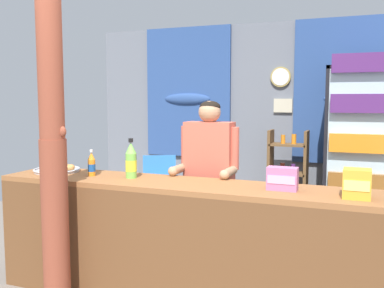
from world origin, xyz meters
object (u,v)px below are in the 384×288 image
Objects in this scene: pastry_tray at (57,170)px; shopkeeper at (209,167)px; snack_box_wafer at (282,179)px; timber_post at (53,146)px; soda_bottle_orange_soda at (92,165)px; plastic_lawn_chair at (160,186)px; drink_fridge at (359,139)px; snack_box_choco_powder at (357,184)px; stall_counter at (175,233)px; bottle_shelf_rack at (288,176)px; soda_bottle_lime_soda at (131,161)px.

shopkeeper is at bearing 19.87° from pastry_tray.
timber_post is at bearing -164.20° from snack_box_wafer.
timber_post is at bearing -93.22° from soda_bottle_orange_soda.
pastry_tray reaches higher than plastic_lawn_chair.
drink_fridge is 2.44m from plastic_lawn_chair.
snack_box_choco_powder is at bearing 10.37° from timber_post.
stall_counter is 0.93m from soda_bottle_orange_soda.
plastic_lawn_chair is at bearing 98.32° from soda_bottle_orange_soda.
timber_post is at bearing -169.63° from snack_box_choco_powder.
snack_box_choco_powder is at bearing -39.31° from plastic_lawn_chair.
pastry_tray is at bearing 171.91° from soda_bottle_orange_soda.
snack_box_wafer is (0.34, -2.40, 0.40)m from bottle_shelf_rack.
drink_fridge is 1.72× the size of bottle_shelf_rack.
timber_post reaches higher than snack_box_choco_powder.
bottle_shelf_rack is 2.73m from soda_bottle_orange_soda.
plastic_lawn_chair is 3.05m from snack_box_choco_powder.
soda_bottle_orange_soda is 0.55× the size of pastry_tray.
drink_fridge is at bearing 61.84° from stall_counter.
pastry_tray is (-0.40, 0.06, -0.07)m from soda_bottle_orange_soda.
snack_box_wafer reaches higher than plastic_lawn_chair.
bottle_shelf_rack is (0.43, 2.51, 0.04)m from stall_counter.
pastry_tray is at bearing -124.81° from bottle_shelf_rack.
shopkeeper is at bearing 85.05° from stall_counter.
plastic_lawn_chair is 1.81m from shopkeeper.
plastic_lawn_chair is at bearing 108.98° from soda_bottle_lime_soda.
shopkeeper reaches higher than snack_box_wafer.
soda_bottle_orange_soda is at bearing 178.26° from snack_box_choco_powder.
stall_counter is 7.56× the size of pastry_tray.
stall_counter is at bearing -118.16° from drink_fridge.
snack_box_choco_powder is (1.20, -0.57, 0.05)m from shopkeeper.
soda_bottle_lime_soda reaches higher than snack_box_choco_powder.
shopkeeper is 1.33m from snack_box_choco_powder.
shopkeeper is at bearing -49.90° from plastic_lawn_chair.
drink_fridge reaches higher than soda_bottle_orange_soda.
stall_counter is 0.74m from shopkeeper.
soda_bottle_lime_soda is 1.22m from snack_box_wafer.
snack_box_wafer is 0.53× the size of pastry_tray.
snack_box_choco_powder is (2.08, 0.38, -0.20)m from timber_post.
snack_box_choco_powder is (1.71, -0.10, -0.04)m from soda_bottle_lime_soda.
soda_bottle_lime_soda is at bearing -1.28° from pastry_tray.
plastic_lawn_chair is at bearing 135.07° from snack_box_wafer.
stall_counter is 2.71m from drink_fridge.
snack_box_choco_powder reaches higher than stall_counter.
pastry_tray is at bearing 177.22° from snack_box_choco_powder.
soda_bottle_lime_soda is at bearing 6.55° from soda_bottle_orange_soda.
timber_post is 3.39m from drink_fridge.
shopkeeper is at bearing 30.89° from soda_bottle_orange_soda.
soda_bottle_lime_soda is at bearing -136.92° from shopkeeper.
drink_fridge is at bearing 47.45° from soda_bottle_orange_soda.
bottle_shelf_rack is 1.97m from shopkeeper.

